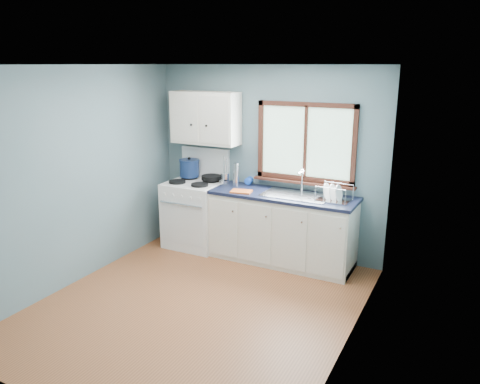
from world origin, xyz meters
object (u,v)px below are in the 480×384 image
at_px(base_cabinets, 282,232).
at_px(dish_rack, 333,196).
at_px(sink, 296,200).
at_px(utensil_crock, 225,178).
at_px(stockpot, 189,168).
at_px(skillet, 211,177).
at_px(thermos, 236,175).
at_px(gas_range, 195,212).

bearing_deg(base_cabinets, dish_rack, -0.28).
distance_m(sink, utensil_crock, 1.08).
bearing_deg(base_cabinets, stockpot, 175.26).
bearing_deg(skillet, utensil_crock, 10.64).
bearing_deg(thermos, base_cabinets, -6.00).
bearing_deg(gas_range, thermos, 8.81).
distance_m(gas_range, sink, 1.53).
bearing_deg(stockpot, gas_range, -39.41).
distance_m(skillet, dish_rack, 1.77).
relative_size(gas_range, thermos, 4.31).
distance_m(gas_range, base_cabinets, 1.31).
distance_m(sink, skillet, 1.30).
bearing_deg(gas_range, skillet, 32.18).
height_order(sink, thermos, thermos).
bearing_deg(stockpot, utensil_crock, -1.98).
relative_size(sink, stockpot, 2.27).
relative_size(gas_range, utensil_crock, 3.52).
relative_size(sink, skillet, 1.96).
relative_size(gas_range, base_cabinets, 0.74).
xyz_separation_m(sink, dish_rack, (0.47, -0.00, 0.11)).
bearing_deg(thermos, stockpot, 176.41).
height_order(skillet, dish_rack, dish_rack).
relative_size(base_cabinets, dish_rack, 4.50).
bearing_deg(dish_rack, skillet, -179.11).
bearing_deg(utensil_crock, dish_rack, -3.90).
bearing_deg(skillet, sink, 6.76).
xyz_separation_m(stockpot, dish_rack, (2.13, -0.13, -0.11)).
height_order(gas_range, dish_rack, gas_range).
distance_m(gas_range, dish_rack, 2.02).
distance_m(stockpot, thermos, 0.77).
height_order(utensil_crock, dish_rack, utensil_crock).
xyz_separation_m(skillet, thermos, (0.40, -0.03, 0.09)).
xyz_separation_m(thermos, dish_rack, (1.36, -0.08, -0.10)).
height_order(gas_range, base_cabinets, gas_range).
relative_size(skillet, stockpot, 1.16).
relative_size(sink, utensil_crock, 2.17).
height_order(skillet, stockpot, stockpot).
xyz_separation_m(base_cabinets, dish_rack, (0.65, -0.00, 0.56)).
height_order(sink, stockpot, stockpot).
distance_m(utensil_crock, dish_rack, 1.55).
height_order(stockpot, thermos, stockpot).
relative_size(utensil_crock, thermos, 1.23).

